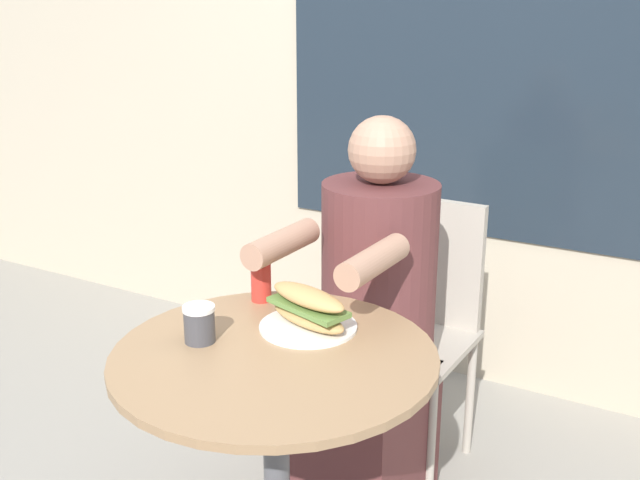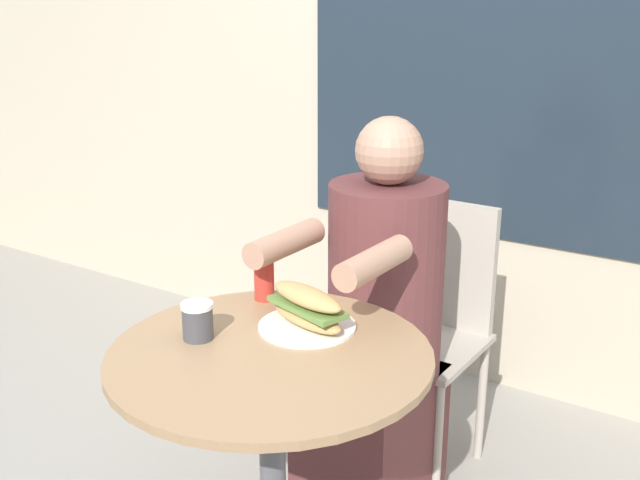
{
  "view_description": "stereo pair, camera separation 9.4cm",
  "coord_description": "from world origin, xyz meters",
  "px_view_note": "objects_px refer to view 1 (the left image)",
  "views": [
    {
      "loc": [
        0.82,
        -1.22,
        1.48
      ],
      "look_at": [
        0.0,
        0.2,
        0.95
      ],
      "focal_mm": 42.0,
      "sensor_mm": 36.0,
      "label": 1
    },
    {
      "loc": [
        0.9,
        -1.17,
        1.48
      ],
      "look_at": [
        0.0,
        0.2,
        0.95
      ],
      "focal_mm": 42.0,
      "sensor_mm": 36.0,
      "label": 2
    }
  ],
  "objects_px": {
    "drink_cup": "(199,324)",
    "sandwich_on_plate": "(309,311)",
    "diner_chair": "(419,309)",
    "condiment_bottle": "(261,274)",
    "cafe_table": "(276,433)",
    "seated_diner": "(372,350)"
  },
  "relations": [
    {
      "from": "drink_cup",
      "to": "sandwich_on_plate",
      "type": "bearing_deg",
      "value": 45.9
    },
    {
      "from": "diner_chair",
      "to": "condiment_bottle",
      "type": "relative_size",
      "value": 5.95
    },
    {
      "from": "cafe_table",
      "to": "drink_cup",
      "type": "distance_m",
      "value": 0.3
    },
    {
      "from": "diner_chair",
      "to": "drink_cup",
      "type": "bearing_deg",
      "value": 81.76
    },
    {
      "from": "sandwich_on_plate",
      "to": "condiment_bottle",
      "type": "xyz_separation_m",
      "value": [
        -0.19,
        0.09,
        0.03
      ]
    },
    {
      "from": "cafe_table",
      "to": "condiment_bottle",
      "type": "bearing_deg",
      "value": 129.44
    },
    {
      "from": "diner_chair",
      "to": "drink_cup",
      "type": "xyz_separation_m",
      "value": [
        -0.15,
        -0.92,
        0.27
      ]
    },
    {
      "from": "drink_cup",
      "to": "condiment_bottle",
      "type": "distance_m",
      "value": 0.27
    },
    {
      "from": "seated_diner",
      "to": "condiment_bottle",
      "type": "height_order",
      "value": "seated_diner"
    },
    {
      "from": "seated_diner",
      "to": "condiment_bottle",
      "type": "bearing_deg",
      "value": 62.55
    },
    {
      "from": "condiment_bottle",
      "to": "cafe_table",
      "type": "bearing_deg",
      "value": -50.56
    },
    {
      "from": "cafe_table",
      "to": "seated_diner",
      "type": "height_order",
      "value": "seated_diner"
    },
    {
      "from": "diner_chair",
      "to": "sandwich_on_plate",
      "type": "bearing_deg",
      "value": 92.92
    },
    {
      "from": "seated_diner",
      "to": "condiment_bottle",
      "type": "xyz_separation_m",
      "value": [
        -0.17,
        -0.3,
        0.3
      ]
    },
    {
      "from": "cafe_table",
      "to": "seated_diner",
      "type": "relative_size",
      "value": 0.63
    },
    {
      "from": "diner_chair",
      "to": "seated_diner",
      "type": "bearing_deg",
      "value": 90.84
    },
    {
      "from": "condiment_bottle",
      "to": "sandwich_on_plate",
      "type": "bearing_deg",
      "value": -24.35
    },
    {
      "from": "seated_diner",
      "to": "cafe_table",
      "type": "bearing_deg",
      "value": 93.68
    },
    {
      "from": "seated_diner",
      "to": "sandwich_on_plate",
      "type": "relative_size",
      "value": 5.06
    },
    {
      "from": "cafe_table",
      "to": "sandwich_on_plate",
      "type": "distance_m",
      "value": 0.28
    },
    {
      "from": "sandwich_on_plate",
      "to": "condiment_bottle",
      "type": "relative_size",
      "value": 1.6
    },
    {
      "from": "cafe_table",
      "to": "drink_cup",
      "type": "relative_size",
      "value": 8.83
    }
  ]
}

